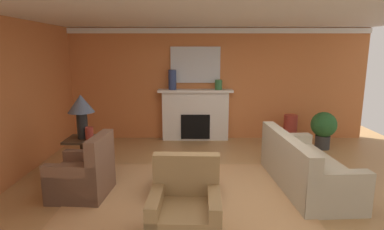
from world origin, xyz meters
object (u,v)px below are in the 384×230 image
(armchair_near_window, at_px, (83,176))
(vase_tall_corner, at_px, (290,129))
(vase_on_side_table, at_px, (89,134))
(fireplace, at_px, (195,116))
(vase_mantel_left, at_px, (172,80))
(armchair_facing_fireplace, at_px, (185,215))
(coffee_table, at_px, (185,172))
(mantel_mirror, at_px, (195,65))
(table_lamp, at_px, (81,108))
(vase_mantel_right, at_px, (218,85))
(sofa, at_px, (303,169))
(potted_plant, at_px, (323,127))
(side_table, at_px, (84,155))

(armchair_near_window, relative_size, vase_tall_corner, 1.40)
(vase_tall_corner, bearing_deg, vase_on_side_table, -151.29)
(fireplace, relative_size, vase_mantel_left, 3.81)
(armchair_facing_fireplace, xyz_separation_m, coffee_table, (-0.02, 1.26, 0.03))
(fireplace, relative_size, mantel_mirror, 1.51)
(table_lamp, distance_m, vase_mantel_left, 2.73)
(table_lamp, relative_size, vase_mantel_right, 3.20)
(armchair_facing_fireplace, bearing_deg, vase_mantel_right, 80.40)
(sofa, height_order, armchair_near_window, armchair_near_window)
(potted_plant, bearing_deg, vase_on_side_table, -159.16)
(fireplace, relative_size, potted_plant, 2.16)
(fireplace, xyz_separation_m, mantel_mirror, (0.00, 0.12, 1.24))
(fireplace, bearing_deg, coffee_table, -93.52)
(side_table, bearing_deg, table_lamp, 0.00)
(coffee_table, relative_size, vase_tall_corner, 1.48)
(armchair_near_window, xyz_separation_m, vase_mantel_right, (2.27, 3.06, 1.06))
(mantel_mirror, bearing_deg, side_table, -127.69)
(vase_tall_corner, relative_size, vase_mantel_right, 2.89)
(sofa, distance_m, table_lamp, 3.80)
(armchair_facing_fireplace, bearing_deg, vase_tall_corner, 58.66)
(vase_mantel_right, xyz_separation_m, potted_plant, (2.30, -0.70, -0.87))
(table_lamp, height_order, potted_plant, table_lamp)
(fireplace, xyz_separation_m, vase_mantel_left, (-0.55, -0.05, 0.89))
(sofa, height_order, armchair_facing_fireplace, armchair_facing_fireplace)
(sofa, bearing_deg, vase_mantel_right, 113.26)
(fireplace, distance_m, side_table, 3.08)
(sofa, xyz_separation_m, vase_mantel_right, (-1.17, 2.73, 1.07))
(side_table, xyz_separation_m, vase_mantel_left, (1.39, 2.34, 1.08))
(sofa, distance_m, coffee_table, 1.92)
(armchair_facing_fireplace, xyz_separation_m, vase_mantel_left, (-0.39, 4.20, 1.17))
(side_table, height_order, vase_tall_corner, side_table)
(fireplace, bearing_deg, potted_plant, -14.66)
(vase_mantel_left, bearing_deg, fireplace, 5.16)
(mantel_mirror, xyz_separation_m, vase_on_side_table, (-1.79, -2.63, -1.01))
(vase_tall_corner, bearing_deg, fireplace, 172.40)
(table_lamp, bearing_deg, vase_mantel_left, 59.31)
(armchair_near_window, relative_size, potted_plant, 1.14)
(mantel_mirror, height_order, potted_plant, mantel_mirror)
(armchair_near_window, distance_m, coffee_table, 1.54)
(sofa, height_order, vase_tall_corner, sofa)
(armchair_near_window, bearing_deg, side_table, 107.20)
(fireplace, distance_m, sofa, 3.28)
(side_table, bearing_deg, armchair_facing_fireplace, -46.36)
(sofa, bearing_deg, vase_mantel_left, 129.80)
(coffee_table, height_order, vase_mantel_right, vase_mantel_right)
(armchair_facing_fireplace, bearing_deg, vase_on_side_table, 133.02)
(coffee_table, relative_size, vase_mantel_left, 2.12)
(side_table, xyz_separation_m, table_lamp, (0.00, 0.00, 0.82))
(armchair_near_window, distance_m, table_lamp, 1.19)
(side_table, xyz_separation_m, vase_on_side_table, (0.15, -0.12, 0.41))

